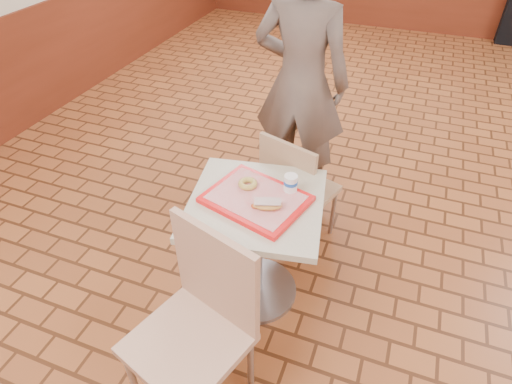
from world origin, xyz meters
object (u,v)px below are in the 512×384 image
(chair_main_front, at_px, (199,319))
(serving_tray, at_px, (256,199))
(main_table, at_px, (256,234))
(chair_main_back, at_px, (295,187))
(ring_donut, at_px, (248,184))
(long_john_donut, at_px, (267,205))
(paper_cup, at_px, (291,183))
(customer, at_px, (301,83))

(chair_main_front, distance_m, serving_tray, 0.66)
(main_table, bearing_deg, chair_main_back, 81.37)
(chair_main_back, xyz_separation_m, ring_donut, (-0.15, -0.43, 0.29))
(long_john_donut, xyz_separation_m, paper_cup, (0.06, 0.18, 0.02))
(paper_cup, bearing_deg, ring_donut, -167.29)
(serving_tray, bearing_deg, customer, 94.41)
(main_table, relative_size, long_john_donut, 4.49)
(chair_main_front, height_order, ring_donut, chair_main_front)
(ring_donut, relative_size, long_john_donut, 0.63)
(chair_main_back, height_order, serving_tray, chair_main_back)
(chair_main_back, xyz_separation_m, paper_cup, (0.07, -0.38, 0.32))
(chair_main_front, height_order, serving_tray, chair_main_front)
(serving_tray, height_order, paper_cup, paper_cup)
(customer, bearing_deg, paper_cup, 102.11)
(main_table, bearing_deg, paper_cup, 38.41)
(chair_main_front, height_order, paper_cup, chair_main_front)
(chair_main_back, distance_m, long_john_donut, 0.63)
(main_table, relative_size, serving_tray, 1.48)
(customer, relative_size, ring_donut, 17.71)
(serving_tray, bearing_deg, chair_main_back, 81.37)
(serving_tray, height_order, long_john_donut, long_john_donut)
(main_table, distance_m, chair_main_front, 0.63)
(customer, bearing_deg, long_john_donut, 96.85)
(serving_tray, bearing_deg, paper_cup, 38.41)
(serving_tray, bearing_deg, long_john_donut, -38.45)
(serving_tray, relative_size, long_john_donut, 3.02)
(chair_main_back, relative_size, customer, 0.47)
(chair_main_front, distance_m, paper_cup, 0.80)
(ring_donut, height_order, paper_cup, paper_cup)
(ring_donut, xyz_separation_m, paper_cup, (0.22, 0.05, 0.03))
(main_table, height_order, ring_donut, ring_donut)
(customer, bearing_deg, main_table, 93.05)
(paper_cup, bearing_deg, customer, 103.46)
(customer, height_order, serving_tray, customer)
(chair_main_front, relative_size, chair_main_back, 1.16)
(customer, distance_m, ring_donut, 1.01)
(chair_main_front, relative_size, long_john_donut, 6.08)
(chair_main_back, bearing_deg, main_table, 99.91)
(customer, distance_m, long_john_donut, 1.15)
(chair_main_back, height_order, paper_cup, chair_main_back)
(main_table, bearing_deg, chair_main_front, -91.89)
(chair_main_front, xyz_separation_m, paper_cup, (0.17, 0.75, 0.25))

